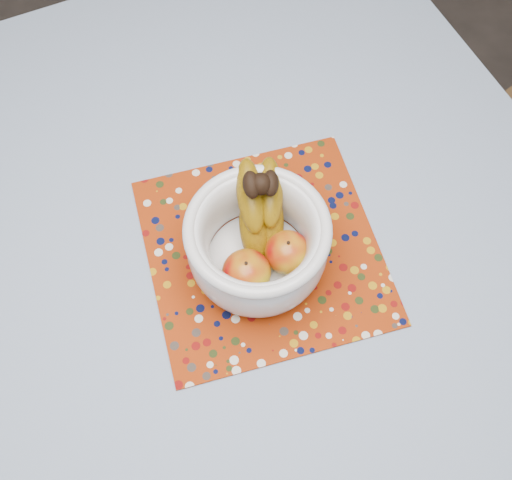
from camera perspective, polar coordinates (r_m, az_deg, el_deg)
table at (r=1.04m, az=-5.48°, el=-4.64°), size 1.20×1.20×0.75m
tablecloth at (r=0.96m, az=-5.90°, el=-2.82°), size 1.32×1.32×0.01m
placemat at (r=0.96m, az=0.68°, el=-1.02°), size 0.42×0.42×0.00m
fruit_bowl at (r=0.89m, az=0.38°, el=0.57°), size 0.22×0.23×0.17m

